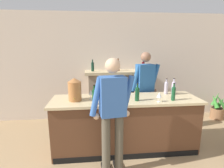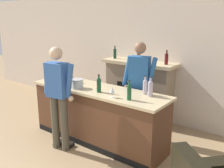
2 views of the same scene
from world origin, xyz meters
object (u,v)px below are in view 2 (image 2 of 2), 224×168
fireplace_stone (138,90)px  wine_glass_mid_counter (73,77)px  wine_bottle_port_short (99,84)px  wine_bottle_rose_blush (64,79)px  person_customer (58,95)px  wine_bottle_merlot_tall (150,88)px  person_bartender (139,86)px  wine_glass_front_left (112,90)px  wine_bottle_riesling_slim (129,91)px  wine_bottle_burgundy_dark (145,86)px  ice_bucket_steel (77,84)px  copper_dispenser (61,71)px

fireplace_stone → wine_glass_mid_counter: 1.55m
wine_bottle_port_short → wine_bottle_rose_blush: bearing=-171.1°
person_customer → wine_bottle_merlot_tall: size_ratio=5.55×
person_customer → person_bartender: 1.46m
person_bartender → wine_glass_mid_counter: bearing=-153.7°
person_bartender → wine_bottle_merlot_tall: 0.63m
person_bartender → wine_glass_front_left: (0.01, -0.83, 0.12)m
wine_bottle_riesling_slim → wine_bottle_burgundy_dark: (0.04, 0.41, 0.00)m
person_customer → ice_bucket_steel: bearing=88.8°
wine_bottle_riesling_slim → wine_bottle_burgundy_dark: size_ratio=1.00×
wine_bottle_riesling_slim → wine_glass_mid_counter: wine_bottle_riesling_slim is taller
wine_bottle_merlot_tall → wine_glass_mid_counter: wine_bottle_merlot_tall is taller
wine_bottle_riesling_slim → wine_glass_mid_counter: 1.44m
person_bartender → wine_glass_front_left: size_ratio=10.56×
fireplace_stone → wine_glass_front_left: 1.72m
wine_bottle_rose_blush → wine_bottle_port_short: wine_bottle_rose_blush is taller
person_bartender → wine_bottle_merlot_tall: bearing=-42.0°
person_customer → copper_dispenser: person_customer is taller
ice_bucket_steel → wine_bottle_merlot_tall: 1.32m
fireplace_stone → wine_glass_mid_counter: (-0.67, -1.32, 0.46)m
fireplace_stone → wine_bottle_rose_blush: bearing=-110.8°
wine_bottle_merlot_tall → wine_bottle_rose_blush: bearing=-164.2°
person_bartender → wine_bottle_port_short: (-0.34, -0.73, 0.13)m
person_customer → ice_bucket_steel: 0.45m
wine_bottle_rose_blush → wine_bottle_burgundy_dark: (1.40, 0.49, -0.01)m
person_customer → person_bartender: person_bartender is taller
ice_bucket_steel → wine_glass_mid_counter: size_ratio=1.20×
wine_glass_front_left → wine_bottle_port_short: bearing=164.4°
person_customer → wine_glass_mid_counter: (-0.32, 0.64, 0.14)m
wine_bottle_port_short → wine_bottle_burgundy_dark: (0.67, 0.37, 0.00)m
copper_dispenser → wine_bottle_burgundy_dark: (1.74, 0.25, -0.06)m
copper_dispenser → wine_bottle_burgundy_dark: copper_dispenser is taller
ice_bucket_steel → wine_bottle_merlot_tall: (1.26, 0.36, 0.06)m
wine_bottle_port_short → ice_bucket_steel: bearing=-175.1°
fireplace_stone → wine_glass_mid_counter: size_ratio=9.21×
fireplace_stone → wine_bottle_rose_blush: size_ratio=5.12×
fireplace_stone → wine_bottle_burgundy_dark: (0.79, -1.11, 0.47)m
copper_dispenser → ice_bucket_steel: 0.63m
wine_bottle_burgundy_dark → wine_glass_front_left: bearing=-123.9°
person_customer → fireplace_stone: bearing=79.8°
copper_dispenser → wine_bottle_port_short: bearing=-6.4°
person_bartender → copper_dispenser: person_bartender is taller
wine_bottle_port_short → wine_bottle_merlot_tall: 0.86m
person_bartender → wine_glass_front_left: bearing=-89.4°
person_bartender → wine_bottle_burgundy_dark: 0.50m
wine_bottle_riesling_slim → wine_bottle_port_short: bearing=176.7°
ice_bucket_steel → person_bartender: bearing=43.4°
copper_dispenser → wine_bottle_merlot_tall: (1.86, 0.20, -0.06)m
wine_bottle_port_short → wine_glass_front_left: (0.35, -0.10, -0.02)m
wine_glass_mid_counter → wine_bottle_burgundy_dark: bearing=8.1°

